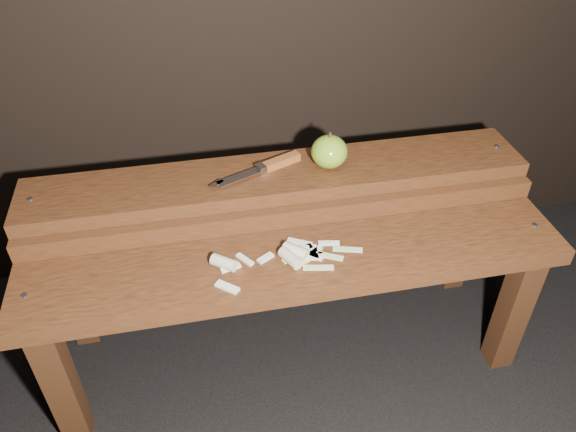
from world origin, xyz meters
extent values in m
plane|color=black|center=(0.00, 0.00, 0.00)|extent=(60.00, 60.00, 0.00)
cube|color=#321A0C|center=(-0.54, -0.10, 0.19)|extent=(0.06, 0.06, 0.38)
cube|color=#321A0C|center=(0.54, -0.10, 0.19)|extent=(0.06, 0.06, 0.38)
cube|color=#41220F|center=(0.00, -0.05, 0.40)|extent=(1.20, 0.20, 0.04)
cylinder|color=slate|center=(-0.56, -0.05, 0.42)|extent=(0.01, 0.01, 0.00)
cylinder|color=slate|center=(0.56, -0.05, 0.42)|extent=(0.01, 0.01, 0.00)
cube|color=#321A0C|center=(-0.54, 0.20, 0.23)|extent=(0.06, 0.06, 0.46)
cube|color=#321A0C|center=(0.54, 0.20, 0.23)|extent=(0.06, 0.06, 0.46)
cube|color=#41220F|center=(0.00, 0.07, 0.44)|extent=(1.20, 0.02, 0.05)
cube|color=#41220F|center=(0.00, 0.17, 0.48)|extent=(1.20, 0.18, 0.04)
cylinder|color=slate|center=(-0.56, 0.17, 0.50)|extent=(0.01, 0.01, 0.00)
cylinder|color=slate|center=(0.56, 0.17, 0.50)|extent=(0.01, 0.01, 0.00)
ellipsoid|color=olive|center=(0.12, 0.17, 0.54)|extent=(0.09, 0.09, 0.08)
cylinder|color=#382314|center=(0.12, 0.17, 0.58)|extent=(0.01, 0.01, 0.01)
cube|color=brown|center=(0.01, 0.20, 0.51)|extent=(0.10, 0.06, 0.02)
cube|color=silver|center=(-0.04, 0.17, 0.51)|extent=(0.03, 0.03, 0.02)
cube|color=silver|center=(-0.10, 0.15, 0.51)|extent=(0.11, 0.06, 0.00)
cube|color=silver|center=(-0.15, 0.13, 0.51)|extent=(0.04, 0.03, 0.00)
cube|color=beige|center=(0.01, 0.00, 0.42)|extent=(0.06, 0.04, 0.01)
cube|color=beige|center=(0.04, -0.04, 0.42)|extent=(0.02, 0.05, 0.01)
cube|color=beige|center=(0.03, -0.04, 0.42)|extent=(0.05, 0.04, 0.01)
cube|color=beige|center=(0.02, -0.03, 0.42)|extent=(0.04, 0.02, 0.01)
cube|color=beige|center=(0.04, -0.05, 0.42)|extent=(0.04, 0.04, 0.01)
cube|color=beige|center=(0.08, -0.02, 0.42)|extent=(0.05, 0.02, 0.01)
cube|color=beige|center=(-0.07, -0.04, 0.42)|extent=(0.04, 0.03, 0.01)
cube|color=beige|center=(-0.16, -0.11, 0.42)|extent=(0.05, 0.05, 0.01)
cube|color=beige|center=(-0.15, -0.06, 0.42)|extent=(0.05, 0.02, 0.01)
cube|color=beige|center=(-0.11, -0.04, 0.42)|extent=(0.04, 0.04, 0.01)
cylinder|color=#C9BB8C|center=(-0.02, -0.06, 0.43)|extent=(0.05, 0.06, 0.03)
cylinder|color=#C9BB8C|center=(0.00, -0.04, 0.43)|extent=(0.06, 0.06, 0.03)
cylinder|color=#C9BB8C|center=(-0.16, -0.05, 0.43)|extent=(0.06, 0.05, 0.03)
cube|color=#BCC988|center=(0.00, -0.05, 0.42)|extent=(0.07, 0.04, 0.00)
cube|color=#BCC988|center=(0.11, -0.05, 0.42)|extent=(0.07, 0.03, 0.00)
cube|color=#BCC988|center=(0.03, -0.09, 0.42)|extent=(0.07, 0.03, 0.00)
cube|color=#BCC988|center=(0.03, -0.06, 0.42)|extent=(0.06, 0.04, 0.00)
cube|color=#BCC988|center=(0.07, -0.06, 0.42)|extent=(0.06, 0.04, 0.00)
camera|label=1|loc=(-0.20, -0.92, 1.24)|focal=35.00mm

